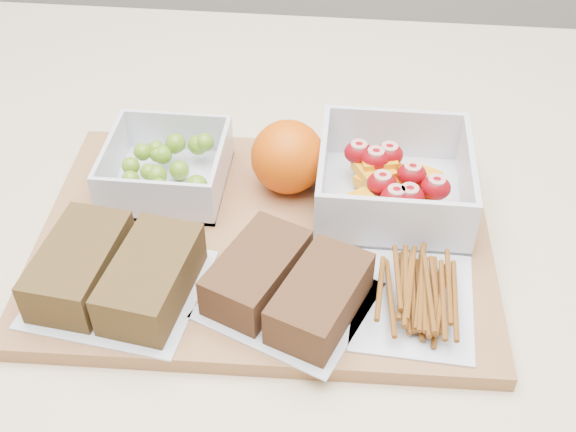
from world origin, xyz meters
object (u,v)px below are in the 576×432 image
at_px(orange, 288,157).
at_px(pretzel_bag, 414,292).
at_px(cutting_board, 265,239).
at_px(grape_container, 169,168).
at_px(fruit_container, 393,183).
at_px(sandwich_bag_left, 116,273).
at_px(sandwich_bag_center, 288,286).

bearing_deg(orange, pretzel_bag, -49.71).
bearing_deg(orange, cutting_board, -101.58).
height_order(cutting_board, orange, orange).
xyz_separation_m(cutting_board, grape_container, (-0.10, 0.06, 0.03)).
relative_size(fruit_container, sandwich_bag_left, 0.92).
distance_m(cutting_board, sandwich_bag_left, 0.15).
relative_size(fruit_container, sandwich_bag_center, 0.87).
height_order(orange, sandwich_bag_left, orange).
relative_size(orange, sandwich_bag_left, 0.47).
bearing_deg(pretzel_bag, grape_container, 150.69).
height_order(cutting_board, sandwich_bag_center, sandwich_bag_center).
relative_size(grape_container, fruit_container, 0.80).
bearing_deg(pretzel_bag, cutting_board, 152.17).
xyz_separation_m(fruit_container, pretzel_bag, (0.02, -0.13, -0.01)).
distance_m(fruit_container, orange, 0.10).
distance_m(fruit_container, pretzel_bag, 0.13).
bearing_deg(pretzel_bag, orange, 130.29).
xyz_separation_m(sandwich_bag_left, pretzel_bag, (0.25, 0.01, -0.01)).
height_order(fruit_container, pretzel_bag, fruit_container).
bearing_deg(sandwich_bag_center, fruit_container, 58.09).
height_order(grape_container, sandwich_bag_left, grape_container).
relative_size(sandwich_bag_left, sandwich_bag_center, 0.94).
distance_m(fruit_container, sandwich_bag_center, 0.16).
relative_size(sandwich_bag_center, pretzel_bag, 1.30).
relative_size(cutting_board, pretzel_bag, 3.30).
xyz_separation_m(grape_container, sandwich_bag_left, (-0.01, -0.15, 0.00)).
distance_m(cutting_board, sandwich_bag_center, 0.09).
xyz_separation_m(orange, sandwich_bag_center, (0.02, -0.15, -0.02)).
bearing_deg(orange, sandwich_bag_center, -83.97).
height_order(sandwich_bag_left, pretzel_bag, sandwich_bag_left).
distance_m(fruit_container, sandwich_bag_left, 0.27).
bearing_deg(sandwich_bag_left, grape_container, 84.92).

